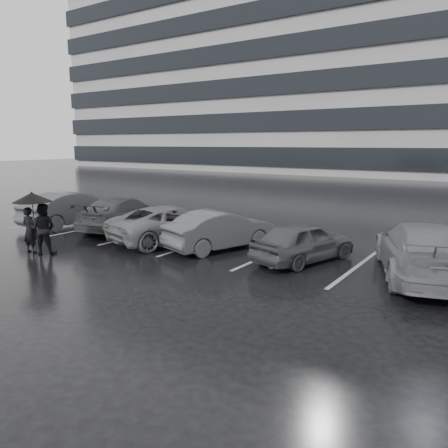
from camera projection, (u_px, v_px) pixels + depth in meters
ground at (214, 268)px, 12.59m from camera, size 160.00×160.00×0.00m
office_building at (283, 65)px, 61.19m from camera, size 61.00×26.00×29.00m
car_main at (304, 242)px, 13.18m from camera, size 2.41×3.87×1.23m
car_west_a at (221, 230)px, 14.76m from camera, size 2.58×4.21×1.31m
car_west_b at (172, 223)px, 15.93m from camera, size 3.29×5.12×1.31m
car_west_c at (124, 213)px, 18.11m from camera, size 2.86×4.96×1.35m
car_west_d at (73, 208)px, 19.00m from camera, size 1.66×4.55×1.49m
car_east at (424, 250)px, 11.53m from camera, size 3.74×5.59×1.50m
pedestrian_left at (30, 230)px, 14.21m from camera, size 0.60×0.44×1.51m
pedestrian_right at (43, 229)px, 14.03m from camera, size 1.02×0.97×1.66m
umbrella at (32, 197)px, 13.81m from camera, size 1.20×1.20×2.04m
stall_stripes at (237, 247)px, 15.07m from camera, size 19.72×5.00×0.00m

